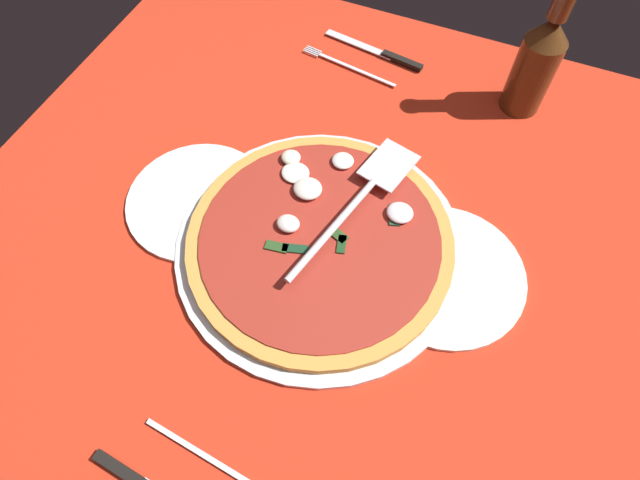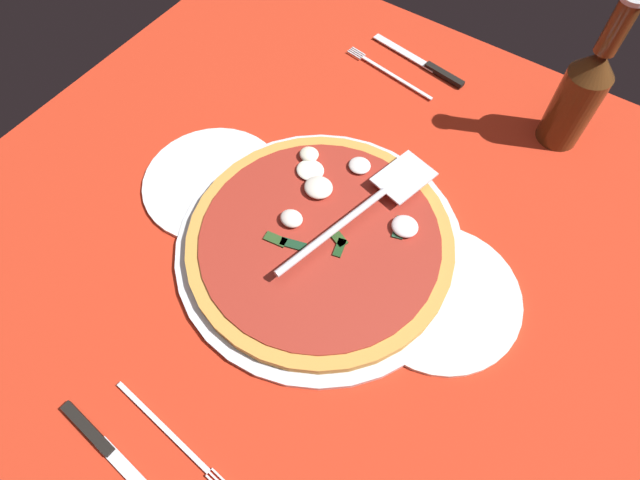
# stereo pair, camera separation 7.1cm
# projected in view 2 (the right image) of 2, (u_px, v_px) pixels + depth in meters

# --- Properties ---
(ground_plane) EXTENTS (1.11, 1.11, 0.01)m
(ground_plane) POSITION_uv_depth(u_px,v_px,m) (320.00, 273.00, 0.72)
(ground_plane) COLOR red
(checker_pattern) EXTENTS (1.11, 1.11, 0.00)m
(checker_pattern) POSITION_uv_depth(u_px,v_px,m) (320.00, 271.00, 0.72)
(checker_pattern) COLOR silver
(checker_pattern) RESTS_ON ground_plane
(pizza_pan) EXTENTS (0.40, 0.40, 0.01)m
(pizza_pan) POSITION_uv_depth(u_px,v_px,m) (320.00, 246.00, 0.73)
(pizza_pan) COLOR silver
(pizza_pan) RESTS_ON ground_plane
(dinner_plate_left) EXTENTS (0.21, 0.21, 0.01)m
(dinner_plate_left) POSITION_uv_depth(u_px,v_px,m) (214.00, 183.00, 0.79)
(dinner_plate_left) COLOR white
(dinner_plate_left) RESTS_ON ground_plane
(dinner_plate_right) EXTENTS (0.22, 0.22, 0.01)m
(dinner_plate_right) POSITION_uv_depth(u_px,v_px,m) (439.00, 296.00, 0.69)
(dinner_plate_right) COLOR white
(dinner_plate_right) RESTS_ON ground_plane
(pizza) EXTENTS (0.37, 0.37, 0.03)m
(pizza) POSITION_uv_depth(u_px,v_px,m) (321.00, 239.00, 0.72)
(pizza) COLOR gold
(pizza) RESTS_ON pizza_pan
(pizza_server) EXTENTS (0.10, 0.27, 0.01)m
(pizza_server) POSITION_uv_depth(u_px,v_px,m) (364.00, 207.00, 0.71)
(pizza_server) COLOR silver
(pizza_server) RESTS_ON pizza
(place_setting_near) EXTENTS (0.22, 0.14, 0.01)m
(place_setting_near) POSITION_uv_depth(u_px,v_px,m) (142.00, 446.00, 0.60)
(place_setting_near) COLOR white
(place_setting_near) RESTS_ON ground_plane
(place_setting_far) EXTENTS (0.22, 0.16, 0.01)m
(place_setting_far) POSITION_uv_depth(u_px,v_px,m) (408.00, 70.00, 0.91)
(place_setting_far) COLOR white
(place_setting_far) RESTS_ON ground_plane
(beer_bottle) EXTENTS (0.06, 0.06, 0.25)m
(beer_bottle) POSITION_uv_depth(u_px,v_px,m) (581.00, 93.00, 0.75)
(beer_bottle) COLOR #4E2D13
(beer_bottle) RESTS_ON ground_plane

